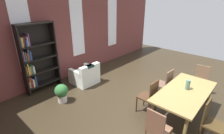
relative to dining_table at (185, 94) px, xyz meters
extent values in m
plane|color=#302719|center=(0.02, 0.58, -0.67)|extent=(10.76, 10.76, 0.00)
cube|color=brown|center=(0.02, 4.19, 0.97)|extent=(9.28, 0.12, 3.27)
cube|color=white|center=(-1.91, 4.12, 1.13)|extent=(0.55, 0.02, 2.12)
cube|color=white|center=(0.02, 4.12, 1.13)|extent=(0.55, 0.02, 2.12)
cube|color=white|center=(1.95, 4.12, 1.13)|extent=(0.55, 0.02, 2.12)
cube|color=olive|center=(0.00, 0.00, 0.06)|extent=(1.96, 0.96, 0.04)
cylinder|color=olive|center=(-0.88, -0.38, -0.31)|extent=(0.07, 0.07, 0.71)
cylinder|color=olive|center=(0.88, -0.38, -0.31)|extent=(0.07, 0.07, 0.71)
cylinder|color=olive|center=(-0.88, 0.38, -0.31)|extent=(0.07, 0.07, 0.71)
cylinder|color=olive|center=(0.88, 0.38, -0.31)|extent=(0.07, 0.07, 0.71)
cylinder|color=#4C7266|center=(0.10, 0.00, 0.20)|extent=(0.10, 0.10, 0.25)
cylinder|color=silver|center=(0.17, -0.01, 0.10)|extent=(0.04, 0.04, 0.05)
cylinder|color=silver|center=(0.42, 0.08, 0.10)|extent=(0.04, 0.04, 0.05)
cube|color=#3E2717|center=(-0.44, 0.78, -0.22)|extent=(0.41, 0.41, 0.04)
cube|color=#3E2717|center=(-0.44, 0.59, 0.03)|extent=(0.38, 0.04, 0.50)
cylinder|color=#3E2717|center=(-0.26, 0.95, -0.45)|extent=(0.04, 0.04, 0.43)
cylinder|color=#3E2717|center=(-0.62, 0.96, -0.45)|extent=(0.04, 0.04, 0.43)
cylinder|color=#3E2717|center=(-0.26, 0.59, -0.45)|extent=(0.04, 0.04, 0.43)
cylinder|color=#3E2717|center=(-0.62, 0.60, -0.45)|extent=(0.04, 0.04, 0.43)
cube|color=#3C2C15|center=(-0.44, -0.78, -0.22)|extent=(0.41, 0.41, 0.04)
cube|color=#3C2C15|center=(-0.44, -0.59, 0.03)|extent=(0.38, 0.04, 0.50)
cylinder|color=#3C2C15|center=(-0.26, -0.96, -0.45)|extent=(0.04, 0.04, 0.43)
cylinder|color=#3C2C15|center=(-0.62, -0.60, -0.45)|extent=(0.04, 0.04, 0.43)
cylinder|color=#3C2C15|center=(-0.26, -0.60, -0.45)|extent=(0.04, 0.04, 0.43)
cube|color=brown|center=(1.28, 0.00, -0.22)|extent=(0.44, 0.44, 0.04)
cube|color=brown|center=(1.46, 0.02, 0.03)|extent=(0.06, 0.38, 0.50)
cylinder|color=brown|center=(1.08, 0.16, -0.45)|extent=(0.04, 0.04, 0.43)
cylinder|color=brown|center=(1.12, -0.20, -0.45)|extent=(0.04, 0.04, 0.43)
cylinder|color=brown|center=(1.44, 0.20, -0.45)|extent=(0.04, 0.04, 0.43)
cylinder|color=brown|center=(1.48, -0.16, -0.45)|extent=(0.04, 0.04, 0.43)
cube|color=brown|center=(-1.28, 0.00, -0.22)|extent=(0.41, 0.41, 0.04)
cube|color=brown|center=(-1.47, 0.01, 0.03)|extent=(0.04, 0.38, 0.50)
cylinder|color=brown|center=(-1.10, 0.17, -0.45)|extent=(0.04, 0.04, 0.43)
cube|color=brown|center=(0.44, 0.78, -0.22)|extent=(0.42, 0.42, 0.04)
cube|color=brown|center=(0.43, 0.59, 0.03)|extent=(0.38, 0.05, 0.50)
cylinder|color=brown|center=(0.63, 0.95, -0.45)|extent=(0.04, 0.04, 0.43)
cylinder|color=brown|center=(0.27, 0.97, -0.45)|extent=(0.04, 0.04, 0.43)
cylinder|color=brown|center=(0.61, 0.59, -0.45)|extent=(0.04, 0.04, 0.43)
cylinder|color=brown|center=(0.25, 0.61, -0.45)|extent=(0.04, 0.04, 0.43)
cube|color=black|center=(-2.16, 3.93, 0.41)|extent=(0.04, 0.30, 2.16)
cube|color=black|center=(-1.11, 3.93, 0.41)|extent=(0.04, 0.30, 2.16)
cube|color=black|center=(-1.64, 4.08, 0.41)|extent=(1.10, 0.01, 2.16)
cube|color=black|center=(-1.64, 3.93, -0.45)|extent=(1.06, 0.30, 0.04)
cube|color=white|center=(-2.13, 3.93, -0.33)|extent=(0.04, 0.19, 0.20)
cube|color=orange|center=(-2.09, 3.93, -0.26)|extent=(0.03, 0.18, 0.35)
cube|color=#B22D28|center=(-2.05, 3.93, -0.26)|extent=(0.03, 0.20, 0.34)
cube|color=white|center=(-2.00, 3.93, -0.30)|extent=(0.04, 0.25, 0.27)
cube|color=orange|center=(-1.96, 3.93, -0.32)|extent=(0.03, 0.17, 0.22)
cube|color=#284C8C|center=(-1.91, 3.93, -0.26)|extent=(0.05, 0.20, 0.34)
cube|color=black|center=(-1.64, 3.93, -0.02)|extent=(1.06, 0.30, 0.04)
cube|color=orange|center=(-2.12, 3.93, 0.14)|extent=(0.04, 0.19, 0.29)
cube|color=gold|center=(-2.07, 3.93, 0.18)|extent=(0.04, 0.24, 0.36)
cube|color=orange|center=(-2.03, 3.93, 0.12)|extent=(0.05, 0.18, 0.25)
cube|color=#33724C|center=(-1.97, 3.93, 0.14)|extent=(0.05, 0.18, 0.28)
cube|color=white|center=(-1.91, 3.93, 0.12)|extent=(0.05, 0.22, 0.24)
cube|color=black|center=(-1.64, 3.93, 0.41)|extent=(1.06, 0.30, 0.04)
cube|color=#8C4C8C|center=(-2.12, 3.93, 0.59)|extent=(0.05, 0.18, 0.32)
cube|color=#33724C|center=(-2.06, 3.93, 0.57)|extent=(0.03, 0.19, 0.28)
cube|color=#B22D28|center=(-2.01, 3.93, 0.55)|extent=(0.03, 0.19, 0.24)
cube|color=#4C4C51|center=(-1.97, 3.93, 0.60)|extent=(0.04, 0.16, 0.35)
cube|color=#284C8C|center=(-1.92, 3.93, 0.57)|extent=(0.05, 0.19, 0.28)
cube|color=black|center=(-1.64, 3.93, 0.84)|extent=(1.06, 0.30, 0.04)
cube|color=#4C4C51|center=(-2.13, 3.93, 1.01)|extent=(0.04, 0.23, 0.29)
cube|color=gold|center=(-2.08, 3.93, 1.00)|extent=(0.05, 0.18, 0.27)
cube|color=#B22D28|center=(-2.02, 3.93, 1.01)|extent=(0.03, 0.15, 0.29)
cube|color=#284C8C|center=(-1.97, 3.93, 0.96)|extent=(0.04, 0.23, 0.20)
cube|color=white|center=(-1.93, 3.93, 0.99)|extent=(0.03, 0.19, 0.27)
cube|color=#8C4C8C|center=(-1.89, 3.93, 1.04)|extent=(0.03, 0.22, 0.35)
cube|color=black|center=(-1.64, 3.93, 1.47)|extent=(1.06, 0.30, 0.04)
cube|color=white|center=(-0.47, 3.28, -0.47)|extent=(0.80, 0.80, 0.40)
cube|color=white|center=(-0.47, 2.96, -0.09)|extent=(0.80, 0.16, 0.35)
cube|color=white|center=(-0.13, 3.28, -0.19)|extent=(0.12, 0.72, 0.15)
cube|color=white|center=(-0.81, 3.28, -0.19)|extent=(0.12, 0.72, 0.15)
cube|color=#19382D|center=(-0.47, 2.96, 0.04)|extent=(0.28, 0.17, 0.08)
cylinder|color=silver|center=(-1.67, 2.83, -0.56)|extent=(0.26, 0.26, 0.21)
sphere|color=#2D6B33|center=(-1.67, 2.83, -0.31)|extent=(0.38, 0.38, 0.38)
camera|label=1|loc=(-3.82, -1.05, 2.19)|focal=27.14mm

